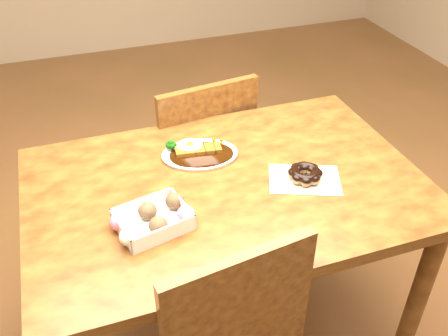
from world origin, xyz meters
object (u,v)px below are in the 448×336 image
object	(u,v)px
chair_far	(197,158)
pon_de_ring	(305,174)
donut_box	(153,219)
table	(226,208)
katsu_curry_plate	(198,152)

from	to	relation	value
chair_far	pon_de_ring	xyz separation A→B (m)	(0.17, -0.60, 0.29)
chair_far	donut_box	xyz separation A→B (m)	(-0.31, -0.65, 0.30)
table	donut_box	world-z (taller)	donut_box
table	chair_far	bearing A→B (deg)	83.93
table	donut_box	xyz separation A→B (m)	(-0.25, -0.12, 0.13)
katsu_curry_plate	donut_box	world-z (taller)	donut_box
donut_box	chair_far	bearing A→B (deg)	64.64
chair_far	pon_de_ring	world-z (taller)	chair_far
table	chair_far	distance (m)	0.57
table	katsu_curry_plate	size ratio (longest dim) A/B	4.36
table	katsu_curry_plate	xyz separation A→B (m)	(-0.04, 0.17, 0.11)
katsu_curry_plate	pon_de_ring	distance (m)	0.36
pon_de_ring	table	bearing A→B (deg)	164.44
chair_far	katsu_curry_plate	bearing A→B (deg)	67.55
chair_far	donut_box	distance (m)	0.78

